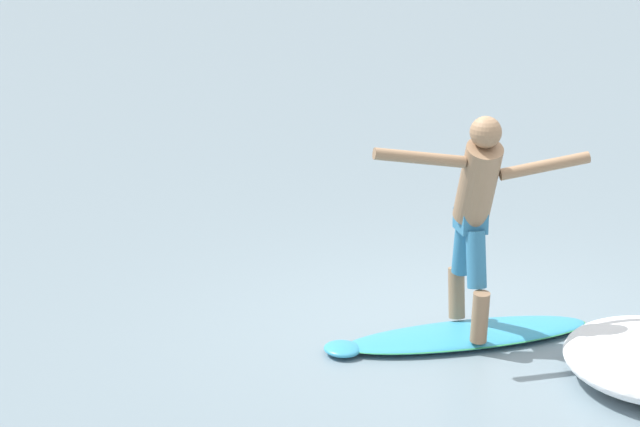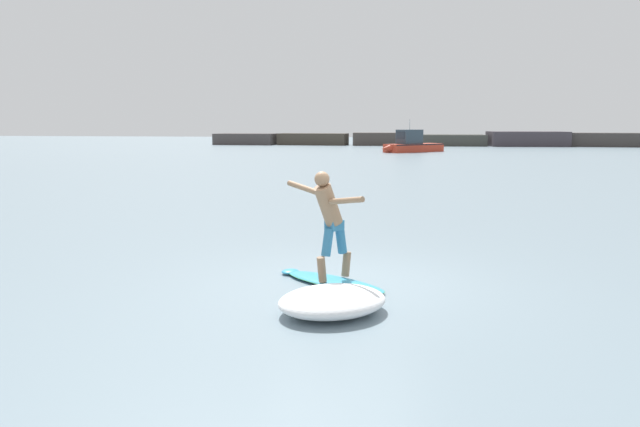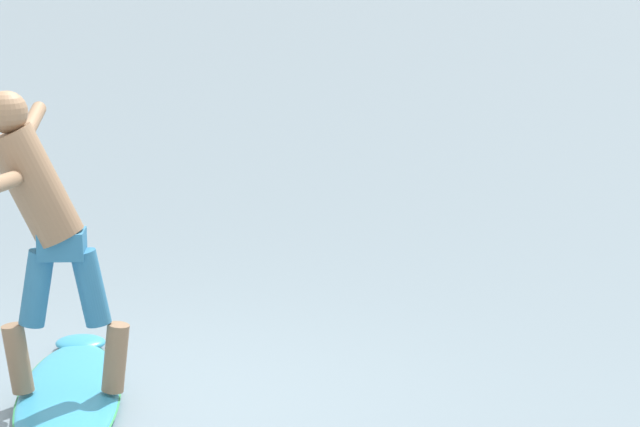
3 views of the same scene
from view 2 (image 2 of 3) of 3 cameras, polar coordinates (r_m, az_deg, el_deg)
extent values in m
plane|color=gray|center=(10.32, 2.46, -6.31)|extent=(200.00, 200.00, 0.00)
cube|color=#433E3D|center=(74.71, -6.73, 6.78)|extent=(7.11, 4.41, 1.28)
cube|color=#413A31|center=(72.97, -0.64, 6.82)|extent=(8.10, 3.58, 1.32)
cube|color=#433C37|center=(72.07, 5.68, 6.80)|extent=(6.75, 3.75, 1.42)
cube|color=#3E3F39|center=(72.05, 12.07, 6.57)|extent=(7.15, 4.73, 1.22)
cube|color=#3E383E|center=(72.91, 18.39, 6.50)|extent=(8.54, 5.27, 1.59)
cube|color=#3E3937|center=(74.62, 24.48, 6.16)|extent=(7.51, 3.95, 1.46)
ellipsoid|color=#379EC7|center=(10.17, 1.30, -6.25)|extent=(1.99, 1.61, 0.09)
ellipsoid|color=#379EC7|center=(10.85, -2.74, -5.32)|extent=(0.41, 0.42, 0.08)
ellipsoid|color=#339E56|center=(10.17, 1.30, -6.25)|extent=(2.01, 1.63, 0.04)
cone|color=black|center=(9.69, 4.96, -7.70)|extent=(0.07, 0.07, 0.14)
cone|color=black|center=(9.89, 4.90, -7.35)|extent=(0.07, 0.07, 0.14)
cone|color=black|center=(9.65, 3.70, -7.75)|extent=(0.07, 0.07, 0.14)
cylinder|color=#926F50|center=(9.92, 0.16, -5.14)|extent=(0.21, 0.22, 0.42)
cylinder|color=teal|center=(9.91, 0.69, -2.65)|extent=(0.26, 0.27, 0.46)
cylinder|color=#926F50|center=(10.30, 2.41, -4.63)|extent=(0.21, 0.22, 0.42)
cylinder|color=teal|center=(10.13, 1.93, -2.42)|extent=(0.26, 0.27, 0.46)
cube|color=teal|center=(9.97, 1.32, -1.07)|extent=(0.32, 0.33, 0.16)
cylinder|color=#926F50|center=(9.83, 0.76, 0.79)|extent=(0.54, 0.59, 0.72)
sphere|color=#926F50|center=(9.68, 0.18, 3.17)|extent=(0.24, 0.24, 0.24)
cylinder|color=#926F50|center=(9.40, 2.43, 1.19)|extent=(0.61, 0.52, 0.21)
cylinder|color=#926F50|center=(10.08, -1.57, 2.38)|extent=(0.61, 0.50, 0.20)
cube|color=#BC3A25|center=(56.09, 8.57, 5.96)|extent=(5.33, 5.20, 0.73)
cone|color=#BC3A25|center=(53.93, 6.05, 5.91)|extent=(1.22, 1.21, 0.73)
cube|color=black|center=(56.08, 8.58, 6.27)|extent=(5.32, 5.19, 0.08)
cube|color=#2E3D49|center=(55.68, 8.18, 6.96)|extent=(2.41, 2.39, 1.24)
cube|color=#232D38|center=(54.98, 7.38, 7.12)|extent=(0.75, 0.79, 0.62)
cylinder|color=silver|center=(55.67, 8.20, 8.06)|extent=(0.06, 0.06, 0.90)
cube|color=black|center=(58.15, 10.71, 6.02)|extent=(0.45, 0.45, 0.52)
ellipsoid|color=white|center=(8.66, 1.14, -8.00)|extent=(2.04, 2.06, 0.34)
camera|label=1|loc=(11.33, -63.24, 12.67)|focal=85.00mm
camera|label=3|loc=(8.33, 56.46, 8.54)|focal=85.00mm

